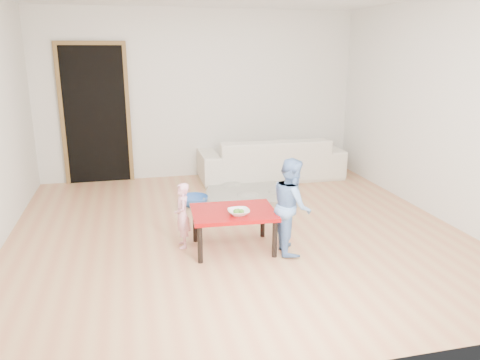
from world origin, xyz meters
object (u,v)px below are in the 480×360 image
object	(u,v)px
basin	(193,201)
sofa	(270,158)
bowl	(239,212)
child_pink	(182,215)
red_table	(233,230)
child_blue	(292,206)

from	to	relation	value
basin	sofa	bearing A→B (deg)	37.71
sofa	bowl	bearing A→B (deg)	67.74
child_pink	basin	size ratio (longest dim) A/B	1.77
red_table	basin	world-z (taller)	red_table
child_pink	red_table	bearing A→B (deg)	70.87
red_table	child_pink	distance (m)	0.55
bowl	basin	distance (m)	1.67
bowl	basin	xyz separation A→B (m)	(-0.24, 1.61, -0.39)
basin	child_pink	bearing A→B (deg)	-102.57
child_blue	basin	distance (m)	1.88
sofa	basin	distance (m)	1.78
basin	red_table	bearing A→B (deg)	-81.90
bowl	child_pink	world-z (taller)	child_pink
bowl	child_pink	bearing A→B (deg)	149.16
sofa	bowl	size ratio (longest dim) A/B	10.43
bowl	child_pink	distance (m)	0.62
red_table	bowl	size ratio (longest dim) A/B	3.91
red_table	bowl	xyz separation A→B (m)	(0.03, -0.13, 0.24)
red_table	basin	size ratio (longest dim) A/B	2.16
sofa	child_pink	xyz separation A→B (m)	(-1.68, -2.37, 0.02)
red_table	basin	distance (m)	1.50
child_pink	child_blue	size ratio (longest dim) A/B	0.71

